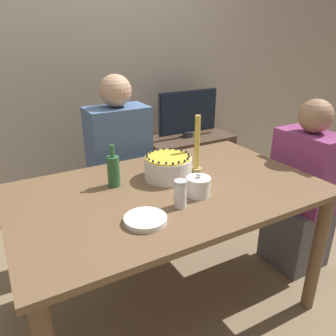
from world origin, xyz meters
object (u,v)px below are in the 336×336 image
cake (168,167)px  sugar_bowl (198,186)px  person_man_blue_shirt (120,179)px  tv_monitor (188,113)px  bottle (113,171)px  candle (197,149)px  sugar_shaker (180,194)px  person_woman_floral (302,198)px

cake → sugar_bowl: size_ratio=2.14×
person_man_blue_shirt → tv_monitor: person_man_blue_shirt is taller
cake → bottle: bottle is taller
cake → tv_monitor: size_ratio=0.42×
person_man_blue_shirt → candle: bearing=114.3°
sugar_shaker → candle: bearing=46.2°
cake → person_woman_floral: person_woman_floral is taller
person_woman_floral → bottle: bearing=79.0°
bottle → sugar_shaker: bearing=-63.2°
sugar_shaker → bottle: size_ratio=0.59×
sugar_shaker → person_man_blue_shirt: (0.05, 0.87, -0.28)m
bottle → person_man_blue_shirt: size_ratio=0.17×
bottle → person_man_blue_shirt: (0.23, 0.51, -0.30)m
person_woman_floral → tv_monitor: person_woman_floral is taller
person_woman_floral → tv_monitor: bearing=5.3°
candle → bottle: candle is taller
bottle → person_woman_floral: 1.27m
candle → bottle: (-0.48, 0.05, -0.05)m
tv_monitor → cake: bearing=-127.7°
bottle → tv_monitor: (1.09, 0.98, -0.02)m
person_woman_floral → tv_monitor: (-0.11, 1.21, 0.34)m
sugar_shaker → person_woman_floral: size_ratio=0.11×
cake → person_woman_floral: bearing=-11.2°
candle → person_man_blue_shirt: 0.70m
cake → sugar_shaker: 0.32m
bottle → person_woman_floral: (1.20, -0.23, -0.36)m
sugar_bowl → candle: 0.32m
cake → sugar_bowl: (0.03, -0.25, -0.01)m
sugar_bowl → sugar_shaker: sugar_shaker is taller
candle → sugar_shaker: bearing=-133.8°
sugar_shaker → tv_monitor: (0.91, 1.34, -0.00)m
cake → person_man_blue_shirt: size_ratio=0.20×
sugar_shaker → sugar_bowl: bearing=21.4°
sugar_bowl → cake: bearing=95.8°
cake → person_man_blue_shirt: 0.63m
tv_monitor → person_man_blue_shirt: bearing=-151.3°
sugar_shaker → person_man_blue_shirt: person_man_blue_shirt is taller
cake → bottle: size_ratio=1.15×
tv_monitor → sugar_bowl: bearing=-121.0°
cake → bottle: (-0.29, 0.05, 0.02)m
person_man_blue_shirt → person_woman_floral: size_ratio=1.11×
candle → tv_monitor: candle is taller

